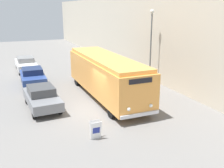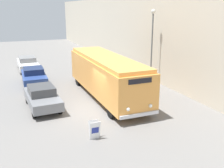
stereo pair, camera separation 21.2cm
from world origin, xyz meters
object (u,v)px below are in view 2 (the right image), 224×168
(parked_car_mid, at_px, (34,76))
(parked_car_far, at_px, (28,63))
(parked_car_near, at_px, (42,97))
(streetlamp, at_px, (152,37))
(vintage_bus, at_px, (106,74))
(sign_board, at_px, (95,130))

(parked_car_mid, height_order, parked_car_far, parked_car_mid)
(parked_car_near, bearing_deg, parked_car_far, 86.79)
(streetlamp, distance_m, parked_car_near, 10.28)
(vintage_bus, height_order, parked_car_mid, vintage_bus)
(vintage_bus, xyz_separation_m, parked_car_near, (-4.71, -0.52, -0.95))
(streetlamp, bearing_deg, parked_car_near, -166.59)
(streetlamp, xyz_separation_m, parked_car_mid, (-9.36, 3.54, -3.32))
(parked_car_near, bearing_deg, sign_board, -73.89)
(vintage_bus, relative_size, parked_car_mid, 2.48)
(sign_board, bearing_deg, vintage_bus, 63.71)
(parked_car_near, relative_size, parked_car_mid, 1.02)
(vintage_bus, distance_m, parked_car_far, 12.05)
(parked_car_mid, bearing_deg, parked_car_near, -89.59)
(parked_car_far, bearing_deg, vintage_bus, -68.18)
(parked_car_near, height_order, parked_car_mid, parked_car_near)
(vintage_bus, xyz_separation_m, sign_board, (-2.89, -5.86, -1.25))
(vintage_bus, xyz_separation_m, parked_car_far, (-4.59, 11.10, -0.96))
(streetlamp, height_order, parked_car_mid, streetlamp)
(streetlamp, bearing_deg, vintage_bus, -159.94)
(vintage_bus, height_order, parked_car_near, vintage_bus)
(vintage_bus, distance_m, parked_car_mid, 7.07)
(vintage_bus, bearing_deg, parked_car_mid, 131.01)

